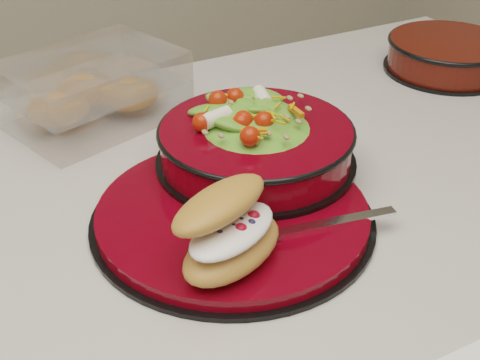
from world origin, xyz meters
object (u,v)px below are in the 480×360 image
salad_bowl (256,137)px  pastry_box (93,91)px  fork (313,226)px  croissant (229,229)px  dinner_plate (234,215)px  extra_bowl (448,54)px

salad_bowl → pastry_box: size_ratio=0.91×
fork → croissant: bearing=102.7°
salad_bowl → pastry_box: 0.28m
dinner_plate → croissant: bearing=-119.8°
croissant → salad_bowl: bearing=27.6°
dinner_plate → extra_bowl: size_ratio=1.54×
fork → extra_bowl: bearing=-47.4°
salad_bowl → croissant: 0.19m
salad_bowl → croissant: salad_bowl is taller
croissant → fork: bearing=-22.8°
salad_bowl → croissant: bearing=-126.8°
croissant → pastry_box: 0.40m
pastry_box → extra_bowl: bearing=-28.0°
croissant → extra_bowl: 0.64m
dinner_plate → croissant: croissant is taller
croissant → pastry_box: size_ratio=0.54×
fork → extra_bowl: extra_bowl is taller
dinner_plate → salad_bowl: 0.11m
dinner_plate → pastry_box: pastry_box is taller
fork → pastry_box: (-0.12, 0.40, 0.02)m
fork → extra_bowl: (0.46, 0.29, 0.01)m
salad_bowl → pastry_box: bearing=117.0°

